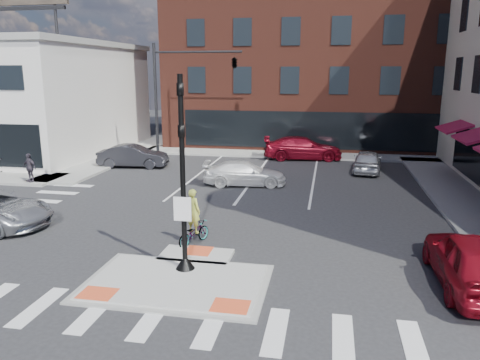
% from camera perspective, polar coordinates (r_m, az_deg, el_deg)
% --- Properties ---
extents(ground, '(120.00, 120.00, 0.00)m').
position_cam_1_polar(ground, '(14.77, -7.14, -11.67)').
color(ground, '#28282B').
rests_on(ground, ground).
extents(refuge_island, '(5.40, 4.65, 0.13)m').
position_cam_1_polar(refuge_island, '(14.52, -7.46, -11.91)').
color(refuge_island, gray).
rests_on(refuge_island, ground).
extents(sidewalk_nw, '(23.50, 20.50, 0.15)m').
position_cam_1_polar(sidewalk_nw, '(35.55, -25.63, 1.96)').
color(sidewalk_nw, gray).
rests_on(sidewalk_nw, ground).
extents(sidewalk_e, '(3.00, 24.00, 0.15)m').
position_cam_1_polar(sidewalk_e, '(24.41, 26.02, -2.69)').
color(sidewalk_e, gray).
rests_on(sidewalk_e, ground).
extents(sidewalk_n, '(26.00, 3.00, 0.15)m').
position_cam_1_polar(sidewalk_n, '(35.27, 8.66, 3.04)').
color(sidewalk_n, gray).
rests_on(sidewalk_n, ground).
extents(building_n, '(24.40, 18.40, 15.50)m').
position_cam_1_polar(building_n, '(44.76, 9.58, 15.05)').
color(building_n, '#54241A').
rests_on(building_n, ground).
extents(building_far_left, '(10.00, 12.00, 10.00)m').
position_cam_1_polar(building_far_left, '(65.25, 3.68, 12.08)').
color(building_far_left, slate).
rests_on(building_far_left, ground).
extents(building_far_right, '(12.00, 12.00, 12.00)m').
position_cam_1_polar(building_far_right, '(66.88, 15.31, 12.54)').
color(building_far_right, brown).
rests_on(building_far_right, ground).
extents(signal_pole, '(0.60, 0.60, 5.98)m').
position_cam_1_polar(signal_pole, '(14.31, -6.92, -2.43)').
color(signal_pole, black).
rests_on(signal_pole, refuge_island).
extents(mast_arm_signal, '(6.10, 2.24, 8.00)m').
position_cam_1_polar(mast_arm_signal, '(31.68, -3.36, 13.18)').
color(mast_arm_signal, black).
rests_on(mast_arm_signal, ground).
extents(red_sedan, '(2.05, 4.97, 1.68)m').
position_cam_1_polar(red_sedan, '(15.25, 26.51, -8.77)').
color(red_sedan, maroon).
rests_on(red_sedan, ground).
extents(white_pickup, '(4.76, 2.50, 1.32)m').
position_cam_1_polar(white_pickup, '(25.82, 0.57, 0.81)').
color(white_pickup, silver).
rests_on(white_pickup, ground).
extents(bg_car_dark, '(4.65, 2.10, 1.48)m').
position_cam_1_polar(bg_car_dark, '(31.47, -12.91, 2.87)').
color(bg_car_dark, '#25252A').
rests_on(bg_car_dark, ground).
extents(bg_car_silver, '(2.09, 4.28, 1.41)m').
position_cam_1_polar(bg_car_silver, '(30.17, 15.26, 2.23)').
color(bg_car_silver, '#B5B8BD').
rests_on(bg_car_silver, ground).
extents(bg_car_red, '(5.78, 2.96, 1.60)m').
position_cam_1_polar(bg_car_red, '(33.77, 7.65, 3.87)').
color(bg_car_red, maroon).
rests_on(bg_car_red, ground).
extents(cyclist, '(1.17, 1.71, 2.08)m').
position_cam_1_polar(cyclist, '(17.11, -5.69, -5.58)').
color(cyclist, '#3F3F44').
rests_on(cyclist, ground).
extents(pedestrian_b, '(1.01, 0.62, 1.60)m').
position_cam_1_polar(pedestrian_b, '(28.43, -24.29, 1.38)').
color(pedestrian_b, '#37313C').
rests_on(pedestrian_b, sidewalk_nw).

